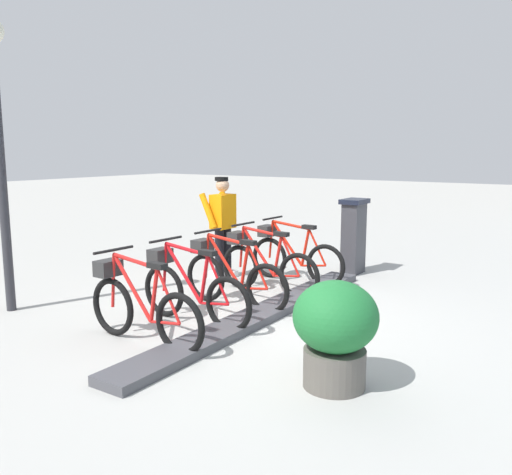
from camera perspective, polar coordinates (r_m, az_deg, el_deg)
ground_plane at (r=6.83m, az=0.49°, el=-8.60°), size 60.00×60.00×0.00m
dock_rail_base at (r=6.81m, az=0.49°, el=-8.20°), size 0.44×5.00×0.10m
payment_kiosk at (r=9.27m, az=10.33°, el=0.28°), size 0.36×0.52×1.28m
bike_docked_0 at (r=8.61m, az=3.92°, el=-1.89°), size 1.72×0.54×1.02m
bike_docked_1 at (r=7.90m, az=0.90°, el=-2.89°), size 1.72×0.54×1.02m
bike_docked_2 at (r=7.23m, az=-2.70°, el=-4.06°), size 1.72×0.54×1.02m
bike_docked_3 at (r=6.59m, az=-7.04°, el=-5.45°), size 1.72×0.54×1.02m
bike_docked_4 at (r=6.00m, az=-12.30°, el=-7.08°), size 1.72×0.54×1.02m
worker_near_rack at (r=8.85m, az=-3.59°, el=1.56°), size 0.47×0.63×1.66m
planter_bush at (r=4.85m, az=8.43°, el=-9.55°), size 0.76×0.76×0.97m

